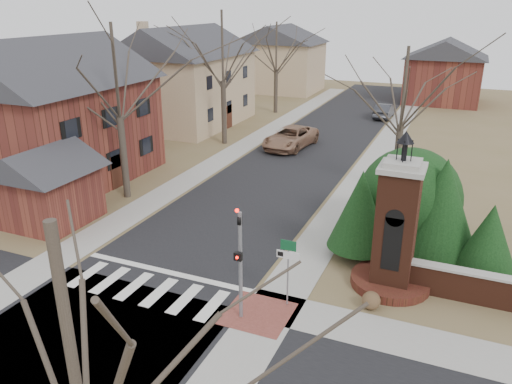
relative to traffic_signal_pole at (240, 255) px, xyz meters
The scene contains 29 objects.
ground 5.05m from the traffic_signal_pole, behind, with size 120.00×120.00×0.00m, color brown.
main_street 22.01m from the traffic_signal_pole, 101.35° to the left, with size 8.00×70.00×0.01m, color black.
cross_street 6.16m from the traffic_signal_pole, 140.28° to the right, with size 120.00×8.00×0.01m, color black.
crosswalk_zone 5.02m from the traffic_signal_pole, behind, with size 8.00×2.20×0.02m, color silver.
stop_bar 5.30m from the traffic_signal_pole, 158.11° to the left, with size 8.00×0.35×0.02m, color silver.
sidewalk_right_main 21.60m from the traffic_signal_pole, 87.59° to the left, with size 2.00×60.00×0.02m, color gray.
sidewalk_left 23.58m from the traffic_signal_pole, 113.91° to the left, with size 2.00×60.00×0.02m, color gray.
curb_apron 2.66m from the traffic_signal_pole, 40.52° to the left, with size 2.40×2.40×0.02m, color brown.
traffic_signal_pole is the anchor object (origin of this frame).
sign_post 2.02m from the traffic_signal_pole, 47.57° to the left, with size 0.90×0.07×2.75m.
brick_gate_monument 6.47m from the traffic_signal_pole, 43.24° to the left, with size 3.20×3.20×6.47m.
house_brick_left 19.81m from the traffic_signal_pole, 151.43° to the left, with size 9.80×11.80×9.42m.
house_stucco_left 31.92m from the traffic_signal_pole, 123.97° to the left, with size 9.80×12.80×9.28m.
garage_left 13.40m from the traffic_signal_pole, 163.01° to the left, with size 4.80×4.80×4.29m.
house_distant_left 50.18m from the traffic_signal_pole, 108.98° to the left, with size 10.80×8.80×8.53m.
house_distant_right 47.58m from the traffic_signal_pole, 85.55° to the left, with size 8.80×8.80×7.30m.
evergreen_near 7.06m from the traffic_signal_pole, 65.72° to the left, with size 2.80×2.80×4.10m.
evergreen_mid 9.83m from the traffic_signal_pole, 50.89° to the left, with size 3.40×3.40×4.70m.
evergreen_far 10.57m from the traffic_signal_pole, 38.95° to the left, with size 2.40×2.40×3.30m.
evergreen_mass 10.09m from the traffic_signal_pole, 62.23° to the left, with size 4.80×4.80×4.80m, color black.
bare_tree_0 14.99m from the traffic_signal_pole, 143.29° to the left, with size 8.05×8.05×11.15m.
bare_tree_1 24.83m from the traffic_signal_pole, 117.81° to the left, with size 8.40×8.40×11.64m.
bare_tree_2 36.66m from the traffic_signal_pole, 108.92° to the left, with size 7.35×7.35×10.19m.
bare_tree_3 16.28m from the traffic_signal_pole, 78.28° to the left, with size 7.00×7.00×9.70m.
bare_tree_4 10.43m from the traffic_signal_pole, 79.93° to the right, with size 6.65×6.65×9.21m.
pickup_truck 23.16m from the traffic_signal_pole, 104.80° to the left, with size 2.72×5.90×1.64m, color #936950.
distant_car 36.27m from the traffic_signal_pole, 91.42° to the left, with size 1.51×4.32×1.42m, color #32333A.
dry_shrub_left 5.42m from the traffic_signal_pole, 29.46° to the left, with size 0.70×0.70×0.70m, color brown.
dry_shrub_right 6.80m from the traffic_signal_pole, 38.85° to the left, with size 0.70×0.70×0.70m, color brown.
Camera 1 is at (10.88, -13.48, 10.89)m, focal length 35.00 mm.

